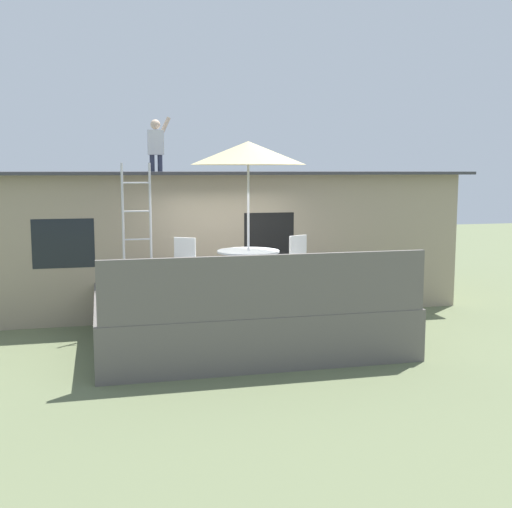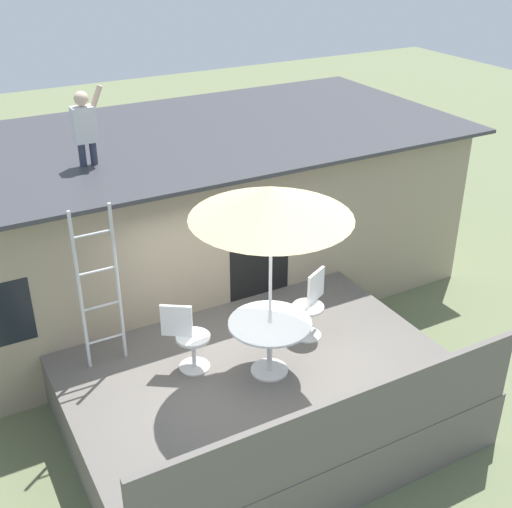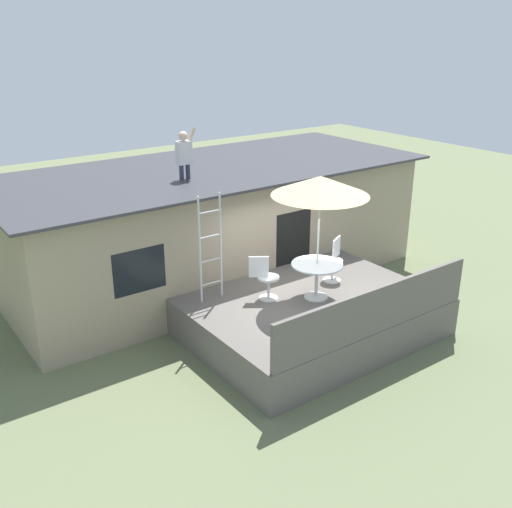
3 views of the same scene
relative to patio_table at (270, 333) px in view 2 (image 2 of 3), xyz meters
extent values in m
plane|color=#66704C|center=(-0.10, 0.14, -1.39)|extent=(40.00, 40.00, 0.00)
cube|color=gray|center=(-0.10, 3.74, 0.01)|extent=(10.00, 4.00, 2.78)
cube|color=#38383D|center=(-0.10, 3.74, 1.43)|extent=(10.50, 4.50, 0.06)
cube|color=black|center=(0.82, 1.75, -0.34)|extent=(1.00, 0.03, 2.00)
cube|color=#605B56|center=(-0.10, 0.14, -0.99)|extent=(4.84, 3.86, 0.80)
cube|color=#605B56|center=(-0.10, -1.74, -0.14)|extent=(4.74, 0.08, 0.90)
cylinder|color=silver|center=(0.00, 0.00, -0.57)|extent=(0.48, 0.48, 0.03)
cylinder|color=silver|center=(0.00, 0.00, -0.22)|extent=(0.07, 0.07, 0.71)
cylinder|color=silver|center=(0.00, 0.00, 0.14)|extent=(1.04, 1.04, 0.03)
cylinder|color=silver|center=(0.00, 0.00, 0.61)|extent=(0.04, 0.04, 2.40)
cone|color=beige|center=(0.00, 0.00, 1.76)|extent=(1.90, 1.90, 0.38)
cylinder|color=silver|center=(-1.99, 1.20, 0.51)|extent=(0.04, 0.04, 2.20)
cylinder|color=silver|center=(-1.51, 1.20, 0.51)|extent=(0.04, 0.04, 2.20)
cylinder|color=silver|center=(-1.75, 1.20, -0.24)|extent=(0.48, 0.03, 0.03)
cylinder|color=silver|center=(-1.75, 1.20, 0.26)|extent=(0.48, 0.03, 0.03)
cylinder|color=silver|center=(-1.75, 1.20, 0.76)|extent=(0.48, 0.03, 0.03)
cylinder|color=silver|center=(-1.75, 1.20, 1.26)|extent=(0.48, 0.03, 0.03)
cylinder|color=#33384C|center=(-1.31, 3.04, 1.63)|extent=(0.10, 0.10, 0.34)
cylinder|color=#33384C|center=(-1.15, 3.04, 1.63)|extent=(0.10, 0.10, 0.34)
cube|color=silver|center=(-1.23, 3.04, 2.05)|extent=(0.32, 0.20, 0.50)
sphere|color=beige|center=(-1.23, 3.04, 2.41)|extent=(0.20, 0.20, 0.20)
cylinder|color=beige|center=(-1.05, 3.04, 2.35)|extent=(0.26, 0.08, 0.44)
cylinder|color=silver|center=(-0.81, 0.54, -0.58)|extent=(0.40, 0.40, 0.02)
cylinder|color=silver|center=(-0.81, 0.54, -0.36)|extent=(0.06, 0.06, 0.44)
cylinder|color=silver|center=(-0.81, 0.54, -0.13)|extent=(0.44, 0.44, 0.04)
cube|color=silver|center=(-0.97, 0.65, 0.11)|extent=(0.35, 0.26, 0.44)
cylinder|color=silver|center=(0.86, 0.45, -0.58)|extent=(0.40, 0.40, 0.02)
cylinder|color=silver|center=(0.86, 0.45, -0.36)|extent=(0.06, 0.06, 0.44)
cylinder|color=silver|center=(0.86, 0.45, -0.13)|extent=(0.44, 0.44, 0.04)
cube|color=silver|center=(1.03, 0.54, 0.11)|extent=(0.37, 0.22, 0.44)
camera|label=1|loc=(-2.40, -10.35, 1.50)|focal=45.20mm
camera|label=2|loc=(-3.45, -5.93, 4.68)|focal=46.56mm
camera|label=3|loc=(-7.35, -8.05, 4.60)|focal=41.10mm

